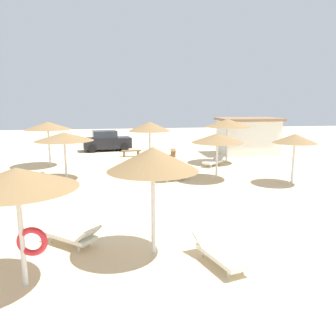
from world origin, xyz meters
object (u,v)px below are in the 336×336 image
at_px(parasol_3, 17,180).
at_px(lounger_2, 173,175).
at_px(bench_2, 173,152).
at_px(parked_car, 107,141).
at_px(parasol_6, 48,126).
at_px(lounger_5, 54,180).
at_px(parasol_2, 217,138).
at_px(parasol_8, 295,139).
at_px(lounger_3, 73,235).
at_px(lounger_4, 214,161).
at_px(bench_0, 131,152).
at_px(parasol_5, 64,137).
at_px(lounger_0, 219,252).
at_px(bench_1, 227,151).
at_px(parasol_1, 150,127).
at_px(parasol_0, 153,159).
at_px(parasol_4, 228,123).
at_px(beach_cabana, 248,136).
at_px(lounger_1, 164,164).

height_order(parasol_3, lounger_2, parasol_3).
bearing_deg(bench_2, parked_car, 143.39).
relative_size(bench_2, parked_car, 0.37).
height_order(parasol_6, lounger_5, parasol_6).
relative_size(parasol_2, parasol_8, 1.08).
distance_m(lounger_3, bench_2, 16.83).
xyz_separation_m(lounger_4, bench_0, (-5.17, 4.69, 0.04)).
xyz_separation_m(parasol_5, lounger_4, (9.13, 2.50, -2.04)).
distance_m(lounger_0, bench_2, 17.66).
bearing_deg(lounger_4, parasol_8, -64.71).
relative_size(lounger_5, bench_1, 1.30).
height_order(parasol_1, bench_0, parasol_1).
relative_size(bench_1, parked_car, 0.36).
distance_m(parasol_0, lounger_2, 9.14).
bearing_deg(parasol_4, parasol_2, -115.26).
height_order(parasol_1, lounger_3, parasol_1).
height_order(parasol_4, beach_cabana, parasol_4).
relative_size(lounger_2, bench_1, 1.30).
bearing_deg(parasol_8, lounger_5, 172.75).
bearing_deg(parked_car, lounger_4, -49.12).
bearing_deg(bench_1, parasol_1, -140.70).
bearing_deg(lounger_0, bench_2, 83.56).
distance_m(parasol_0, lounger_0, 3.04).
distance_m(parasol_1, parasol_4, 6.07).
bearing_deg(bench_1, parasol_0, -115.74).
height_order(parasol_2, lounger_1, parasol_2).
bearing_deg(parasol_3, bench_0, 78.91).
bearing_deg(parked_car, bench_0, -61.39).
distance_m(parasol_3, lounger_5, 9.96).
relative_size(parasol_0, lounger_4, 1.65).
xyz_separation_m(parasol_3, lounger_1, (5.31, 13.07, -2.22)).
bearing_deg(lounger_5, bench_2, 47.00).
distance_m(lounger_0, lounger_1, 12.76).
relative_size(parasol_1, bench_0, 1.97).
bearing_deg(bench_2, parasol_1, -113.00).
bearing_deg(parasol_8, bench_0, 127.43).
bearing_deg(bench_0, parked_car, 118.61).
bearing_deg(parasol_5, lounger_0, -64.06).
xyz_separation_m(parasol_0, bench_1, (7.88, 16.34, -2.36)).
bearing_deg(parasol_5, lounger_2, -12.31).
distance_m(parasol_2, lounger_1, 4.54).
bearing_deg(bench_0, parasol_4, -31.00).
bearing_deg(parasol_6, parasol_8, -28.18).
height_order(lounger_1, lounger_4, lounger_1).
bearing_deg(parasol_6, parasol_1, -26.85).
bearing_deg(parasol_4, lounger_1, -163.87).
height_order(lounger_0, lounger_4, lounger_4).
relative_size(lounger_5, bench_2, 1.29).
relative_size(parasol_6, bench_1, 1.93).
relative_size(parasol_0, bench_1, 1.98).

